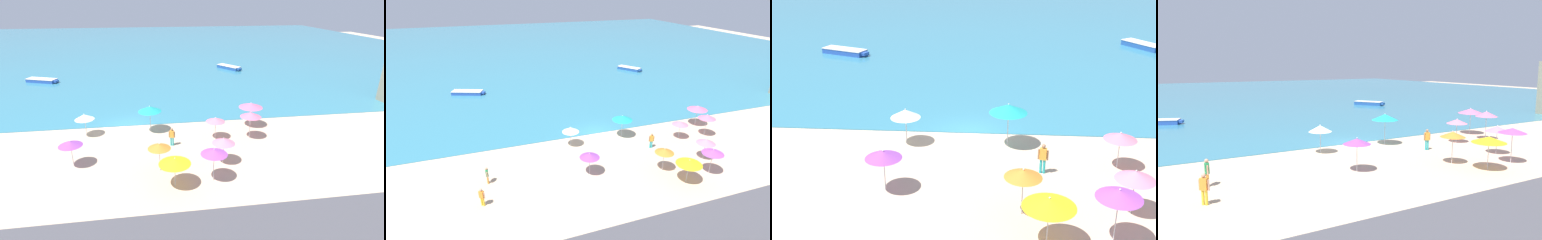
# 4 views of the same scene
# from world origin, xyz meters

# --- Properties ---
(ground_plane) EXTENTS (160.00, 160.00, 0.00)m
(ground_plane) POSITION_xyz_m (0.00, 0.00, 0.00)
(ground_plane) COLOR #CCAF91
(sea) EXTENTS (150.00, 110.00, 0.05)m
(sea) POSITION_xyz_m (0.00, 55.00, 0.03)
(sea) COLOR teal
(sea) RESTS_ON ground_plane
(beach_umbrella_0) EXTENTS (2.21, 2.21, 2.26)m
(beach_umbrella_0) POSITION_xyz_m (3.84, -11.20, 2.00)
(beach_umbrella_0) COLOR #B2B2B7
(beach_umbrella_0) RESTS_ON ground_plane
(beach_umbrella_1) EXTENTS (2.22, 2.22, 2.69)m
(beach_umbrella_1) POSITION_xyz_m (2.34, -1.70, 2.36)
(beach_umbrella_1) COLOR #B2B2B7
(beach_umbrella_1) RESTS_ON ground_plane
(beach_umbrella_2) EXTENTS (1.72, 1.72, 2.31)m
(beach_umbrella_2) POSITION_xyz_m (2.90, -8.96, 2.05)
(beach_umbrella_2) COLOR #B2B2B7
(beach_umbrella_2) RESTS_ON ground_plane
(beach_umbrella_3) EXTENTS (1.81, 1.81, 2.22)m
(beach_umbrella_3) POSITION_xyz_m (-3.72, -7.36, 1.96)
(beach_umbrella_3) COLOR #B2B2B7
(beach_umbrella_3) RESTS_ON ground_plane
(beach_umbrella_4) EXTENTS (1.78, 1.78, 2.24)m
(beach_umbrella_4) POSITION_xyz_m (-3.68, -1.80, 1.93)
(beach_umbrella_4) COLOR #B2B2B7
(beach_umbrella_4) RESTS_ON ground_plane
(beach_umbrella_5) EXTENTS (1.76, 1.76, 2.12)m
(beach_umbrella_5) POSITION_xyz_m (8.22, -4.09, 1.86)
(beach_umbrella_5) COLOR #B2B2B7
(beach_umbrella_5) RESTS_ON ground_plane
(beach_umbrella_6) EXTENTS (1.81, 1.81, 2.22)m
(beach_umbrella_6) POSITION_xyz_m (7.86, -8.56, 1.93)
(beach_umbrella_6) COLOR #B2B2B7
(beach_umbrella_6) RESTS_ON ground_plane
(beach_umbrella_7) EXTENTS (1.90, 1.90, 2.53)m
(beach_umbrella_7) POSITION_xyz_m (6.61, -10.82, 2.28)
(beach_umbrella_7) COLOR #B2B2B7
(beach_umbrella_7) RESTS_ON ground_plane
(beach_umbrella_8) EXTENTS (1.91, 1.91, 2.64)m
(beach_umbrella_8) POSITION_xyz_m (11.39, -4.49, 2.34)
(beach_umbrella_8) COLOR #B2B2B7
(beach_umbrella_8) RESTS_ON ground_plane
(beach_umbrella_9) EXTENTS (2.35, 2.35, 2.56)m
(beach_umbrella_9) POSITION_xyz_m (12.29, -1.82, 2.26)
(beach_umbrella_9) COLOR #B2B2B7
(beach_umbrella_9) RESTS_ON ground_plane
(bather_0) EXTENTS (0.22, 0.57, 1.59)m
(bather_0) POSITION_xyz_m (-12.48, -5.72, 0.89)
(bather_0) COLOR orange
(bather_0) RESTS_ON ground_plane
(bather_1) EXTENTS (0.56, 0.30, 1.68)m
(bather_1) POSITION_xyz_m (4.14, -4.96, 0.94)
(bather_1) COLOR teal
(bather_1) RESTS_ON ground_plane
(bather_2) EXTENTS (0.47, 0.40, 1.61)m
(bather_2) POSITION_xyz_m (-13.05, -8.60, 0.90)
(bather_2) COLOR gold
(bather_2) RESTS_ON ground_plane
(skiff_nearshore) EXTENTS (5.11, 3.07, 0.57)m
(skiff_nearshore) POSITION_xyz_m (-13.86, 19.14, 0.34)
(skiff_nearshore) COLOR #2950A8
(skiff_nearshore) RESTS_ON sea
(skiff_offshore) EXTENTS (3.84, 4.77, 0.60)m
(skiff_offshore) POSITION_xyz_m (17.03, 23.97, 0.35)
(skiff_offshore) COLOR #234F96
(skiff_offshore) RESTS_ON sea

